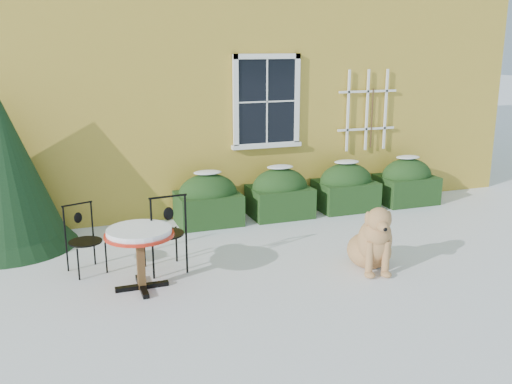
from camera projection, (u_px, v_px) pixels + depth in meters
name	position (u px, v px, depth m)	size (l,w,h in m)	color
ground	(282.00, 277.00, 7.45)	(80.00, 80.00, 0.00)	white
house	(167.00, 32.00, 13.02)	(12.40, 8.40, 6.40)	gold
hedge_row	(313.00, 191.00, 10.21)	(4.95, 0.80, 0.91)	black
evergreen_shrub	(3.00, 183.00, 8.35)	(1.99, 1.99, 2.40)	black
bistro_table	(140.00, 239.00, 6.92)	(0.85, 0.85, 0.79)	black
patio_chair_near	(165.00, 232.00, 7.51)	(0.53, 0.52, 1.09)	black
patio_chair_far	(84.00, 239.00, 7.52)	(0.52, 0.51, 0.91)	black
dog	(373.00, 243.00, 7.59)	(0.74, 1.01, 0.95)	tan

